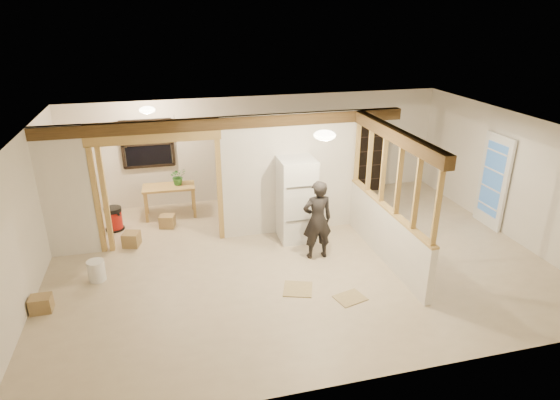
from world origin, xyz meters
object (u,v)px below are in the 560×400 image
object	(u,v)px
work_table	(170,201)
bookshelf	(370,158)
shop_vac	(114,219)
woman	(317,220)
refrigerator	(296,200)

from	to	relation	value
work_table	bookshelf	distance (m)	5.08
shop_vac	bookshelf	xyz separation A→B (m)	(6.22, 0.93, 0.58)
shop_vac	work_table	bearing A→B (deg)	21.26
woman	refrigerator	bearing A→B (deg)	-79.92
woman	work_table	xyz separation A→B (m)	(-2.61, 2.62, -0.41)
refrigerator	shop_vac	bearing A→B (deg)	160.22
woman	shop_vac	xyz separation A→B (m)	(-3.79, 2.16, -0.51)
work_table	woman	bearing A→B (deg)	-43.10
refrigerator	bookshelf	size ratio (longest dim) A/B	1.02
woman	shop_vac	size ratio (longest dim) A/B	2.98
work_table	shop_vac	size ratio (longest dim) A/B	2.21
shop_vac	bookshelf	world-z (taller)	bookshelf
work_table	bookshelf	xyz separation A→B (m)	(5.03, 0.47, 0.48)
work_table	shop_vac	world-z (taller)	work_table
woman	bookshelf	size ratio (longest dim) A/B	0.92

